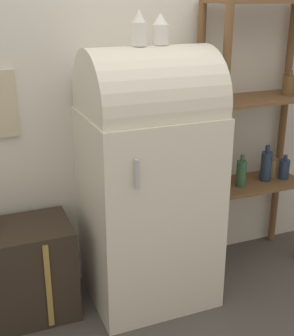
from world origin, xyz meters
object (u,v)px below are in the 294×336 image
refrigerator (148,176)px  vase_center (160,30)px  suitcase_trunk (3,276)px  vase_left (139,29)px

refrigerator → vase_center: vase_center is taller
suitcase_trunk → vase_left: size_ratio=4.32×
refrigerator → vase_left: bearing=-172.3°
suitcase_trunk → vase_left: vase_left is taller
refrigerator → vase_left: (-0.06, -0.01, 0.82)m
suitcase_trunk → vase_center: bearing=-3.9°
vase_center → suitcase_trunk: bearing=176.1°
vase_left → suitcase_trunk: bearing=174.2°
suitcase_trunk → vase_left: (0.81, -0.08, 1.33)m
refrigerator → vase_center: 0.82m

